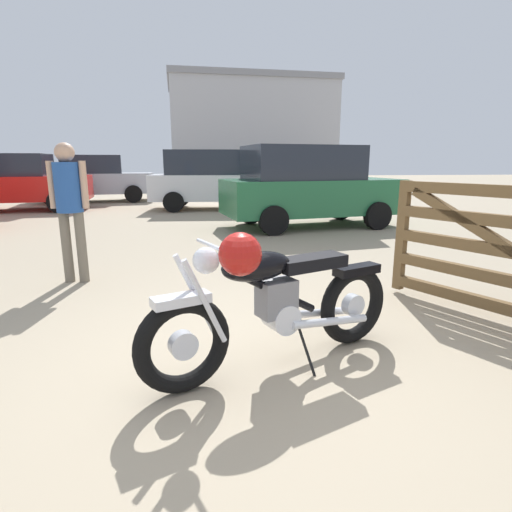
# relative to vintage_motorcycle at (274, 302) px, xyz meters

# --- Properties ---
(ground_plane) EXTENTS (80.00, 80.00, 0.00)m
(ground_plane) POSITION_rel_vintage_motorcycle_xyz_m (-0.17, -0.05, -0.49)
(ground_plane) COLOR gray
(vintage_motorcycle) EXTENTS (1.96, 1.04, 1.07)m
(vintage_motorcycle) POSITION_rel_vintage_motorcycle_xyz_m (0.00, 0.00, 0.00)
(vintage_motorcycle) COLOR black
(vintage_motorcycle) RESTS_ON ground_plane
(bystander) EXTENTS (0.46, 0.30, 1.66)m
(bystander) POSITION_rel_vintage_motorcycle_xyz_m (-2.04, 2.43, 0.53)
(bystander) COLOR #706656
(bystander) RESTS_ON ground_plane
(dark_sedan_left) EXTENTS (4.13, 2.34, 1.78)m
(dark_sedan_left) POSITION_rel_vintage_motorcycle_xyz_m (1.86, 6.32, 0.43)
(dark_sedan_left) COLOR black
(dark_sedan_left) RESTS_ON ground_plane
(red_hatchback_near) EXTENTS (4.00, 2.03, 1.78)m
(red_hatchback_near) POSITION_rel_vintage_motorcycle_xyz_m (-0.16, 10.13, 0.43)
(red_hatchback_near) COLOR black
(red_hatchback_near) RESTS_ON ground_plane
(silver_sedan_mid) EXTENTS (4.44, 2.48, 1.67)m
(silver_sedan_mid) POSITION_rel_vintage_motorcycle_xyz_m (-4.43, 13.12, 0.34)
(silver_sedan_mid) COLOR black
(silver_sedan_mid) RESTS_ON ground_plane
(white_estate_far) EXTENTS (4.37, 2.29, 1.67)m
(white_estate_far) POSITION_rel_vintage_motorcycle_xyz_m (-6.04, 10.42, 0.34)
(white_estate_far) COLOR black
(white_estate_far) RESTS_ON ground_plane
(industrial_building) EXTENTS (15.39, 10.80, 8.77)m
(industrial_building) POSITION_rel_vintage_motorcycle_xyz_m (4.03, 37.59, 3.91)
(industrial_building) COLOR #B2B2B7
(industrial_building) RESTS_ON ground_plane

